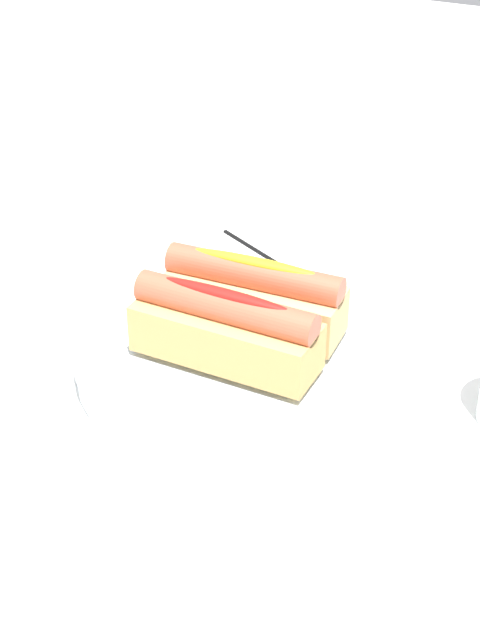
{
  "coord_description": "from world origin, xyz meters",
  "views": [
    {
      "loc": [
        -0.26,
        0.59,
        0.48
      ],
      "look_at": [
        0.02,
        -0.01,
        0.05
      ],
      "focal_mm": 54.9,
      "sensor_mm": 36.0,
      "label": 1
    }
  ],
  "objects_px": {
    "serving_bowl": "(240,354)",
    "hotdog_front": "(254,296)",
    "chopstick_near": "(293,271)",
    "hotdog_back": "(226,329)"
  },
  "relations": [
    {
      "from": "serving_bowl",
      "to": "hotdog_front",
      "type": "bearing_deg",
      "value": -89.37
    },
    {
      "from": "serving_bowl",
      "to": "chopstick_near",
      "type": "height_order",
      "value": "serving_bowl"
    },
    {
      "from": "chopstick_near",
      "to": "hotdog_back",
      "type": "bearing_deg",
      "value": 123.49
    },
    {
      "from": "hotdog_back",
      "to": "chopstick_near",
      "type": "xyz_separation_m",
      "value": [
        0.02,
        -0.19,
        -0.05
      ]
    },
    {
      "from": "hotdog_back",
      "to": "hotdog_front",
      "type": "bearing_deg",
      "value": -89.37
    },
    {
      "from": "hotdog_front",
      "to": "chopstick_near",
      "type": "height_order",
      "value": "hotdog_front"
    },
    {
      "from": "serving_bowl",
      "to": "hotdog_front",
      "type": "distance_m",
      "value": 0.05
    },
    {
      "from": "hotdog_front",
      "to": "chopstick_near",
      "type": "bearing_deg",
      "value": -81.84
    },
    {
      "from": "hotdog_front",
      "to": "chopstick_near",
      "type": "distance_m",
      "value": 0.15
    },
    {
      "from": "serving_bowl",
      "to": "hotdog_front",
      "type": "xyz_separation_m",
      "value": [
        0.0,
        -0.03,
        0.04
      ]
    }
  ]
}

